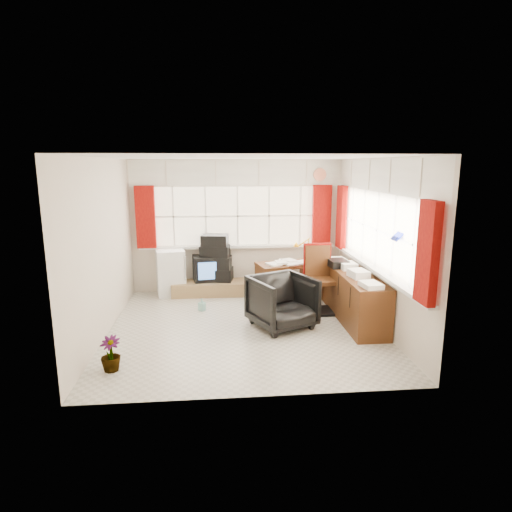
{
  "coord_description": "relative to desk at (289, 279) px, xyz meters",
  "views": [
    {
      "loc": [
        -0.39,
        -6.08,
        2.39
      ],
      "look_at": [
        0.22,
        0.55,
        0.98
      ],
      "focal_mm": 30.0,
      "sensor_mm": 36.0,
      "label": 1
    }
  ],
  "objects": [
    {
      "name": "mini_fridge",
      "position": [
        -2.18,
        0.47,
        0.05
      ],
      "size": [
        0.6,
        0.6,
        0.86
      ],
      "color": "white",
      "rests_on": "ground"
    },
    {
      "name": "tv_bench",
      "position": [
        -1.45,
        0.39,
        -0.25
      ],
      "size": [
        1.4,
        0.5,
        0.25
      ],
      "primitive_type": "cube",
      "color": "#A67E53",
      "rests_on": "ground"
    },
    {
      "name": "spray_bottle_a",
      "position": [
        -0.77,
        -0.18,
        -0.24
      ],
      "size": [
        0.13,
        0.13,
        0.27
      ],
      "primitive_type": "imported",
      "rotation": [
        0.0,
        0.0,
        0.27
      ],
      "color": "white",
      "rests_on": "ground"
    },
    {
      "name": "window_right",
      "position": [
        1.04,
        -1.33,
        0.57
      ],
      "size": [
        0.12,
        3.7,
        3.6
      ],
      "color": "#FFEEC9",
      "rests_on": "room_walls"
    },
    {
      "name": "office_chair",
      "position": [
        -0.34,
        -1.37,
        0.02
      ],
      "size": [
        1.12,
        1.13,
        0.78
      ],
      "primitive_type": "imported",
      "rotation": [
        0.0,
        0.0,
        0.42
      ],
      "color": "black",
      "rests_on": "ground"
    },
    {
      "name": "crt_tv",
      "position": [
        -1.49,
        0.51,
        0.11
      ],
      "size": [
        0.59,
        0.56,
        0.47
      ],
      "color": "black",
      "rests_on": "tv_bench"
    },
    {
      "name": "desk",
      "position": [
        0.0,
        0.0,
        0.0
      ],
      "size": [
        1.26,
        0.82,
        0.71
      ],
      "color": "#572D14",
      "rests_on": "ground"
    },
    {
      "name": "spray_bottle_b",
      "position": [
        -1.57,
        -0.53,
        -0.27
      ],
      "size": [
        0.14,
        0.14,
        0.21
      ],
      "primitive_type": "imported",
      "rotation": [
        0.0,
        0.0,
        -0.71
      ],
      "color": "#7FBDB2",
      "rests_on": "ground"
    },
    {
      "name": "window_back",
      "position": [
        -0.9,
        0.61,
        0.57
      ],
      "size": [
        3.7,
        0.12,
        3.6
      ],
      "color": "#FFEEC9",
      "rests_on": "room_walls"
    },
    {
      "name": "ground",
      "position": [
        -0.9,
        -1.33,
        -0.37
      ],
      "size": [
        4.0,
        4.0,
        0.0
      ],
      "primitive_type": "plane",
      "color": "beige",
      "rests_on": "ground"
    },
    {
      "name": "overhead_cabinets",
      "position": [
        0.08,
        -0.35,
        1.88
      ],
      "size": [
        3.98,
        3.98,
        0.48
      ],
      "color": "white",
      "rests_on": "room_walls"
    },
    {
      "name": "hifi_stack",
      "position": [
        -1.34,
        0.48,
        0.27
      ],
      "size": [
        0.7,
        0.51,
        0.87
      ],
      "color": "black",
      "rests_on": "tv_bench"
    },
    {
      "name": "task_chair",
      "position": [
        0.37,
        -0.67,
        0.22
      ],
      "size": [
        0.48,
        0.51,
        1.13
      ],
      "color": "black",
      "rests_on": "ground"
    },
    {
      "name": "room_walls",
      "position": [
        -0.9,
        -1.33,
        1.13
      ],
      "size": [
        4.0,
        4.0,
        4.0
      ],
      "color": "beige",
      "rests_on": "ground"
    },
    {
      "name": "radiator",
      "position": [
        -0.3,
        -0.01,
        -0.12
      ],
      "size": [
        0.42,
        0.19,
        0.62
      ],
      "color": "white",
      "rests_on": "ground"
    },
    {
      "name": "curtains",
      "position": [
        0.03,
        -0.41,
        1.08
      ],
      "size": [
        3.83,
        3.83,
        1.15
      ],
      "color": "#951208",
      "rests_on": "room_walls"
    },
    {
      "name": "credenza",
      "position": [
        0.83,
        -1.13,
        0.02
      ],
      "size": [
        0.5,
        2.0,
        0.85
      ],
      "color": "#572D14",
      "rests_on": "ground"
    },
    {
      "name": "file_tray",
      "position": [
        0.68,
        -0.7,
        0.44
      ],
      "size": [
        0.31,
        0.39,
        0.12
      ],
      "primitive_type": "cube",
      "rotation": [
        0.0,
        0.0,
        0.09
      ],
      "color": "black",
      "rests_on": "credenza"
    },
    {
      "name": "desk_lamp",
      "position": [
        0.38,
        0.19,
        0.58
      ],
      "size": [
        0.16,
        0.14,
        0.42
      ],
      "color": "#E5A309",
      "rests_on": "desk"
    },
    {
      "name": "flower_vase",
      "position": [
        -2.57,
        -2.59,
        -0.16
      ],
      "size": [
        0.27,
        0.27,
        0.42
      ],
      "primitive_type": "imported",
      "rotation": [
        0.0,
        0.0,
        -0.14
      ],
      "color": "black",
      "rests_on": "ground"
    }
  ]
}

